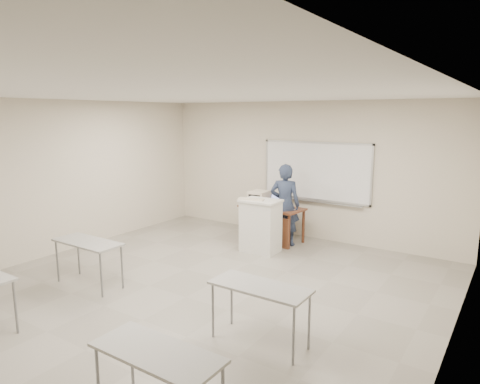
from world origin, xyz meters
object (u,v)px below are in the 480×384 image
Objects in this scene: whiteboard at (316,172)px; laptop at (271,202)px; crt_monitor at (259,199)px; presenter at (285,205)px; podium at (261,226)px; mouse at (293,209)px; keyboard at (251,199)px; instructor_desk at (269,217)px.

whiteboard reaches higher than laptop.
laptop is at bearing -147.31° from whiteboard.
presenter is at bearing -0.87° from crt_monitor.
crt_monitor is at bearing -95.80° from laptop.
mouse is (0.35, 0.73, 0.24)m from podium.
whiteboard is 1.05m from presenter.
keyboard is (0.30, -0.80, 0.16)m from crt_monitor.
whiteboard is at bearing -128.43° from presenter.
keyboard is at bearing -112.26° from whiteboard.
laptop reaches higher than instructor_desk.
podium reaches higher than mouse.
presenter is (0.18, 0.68, 0.33)m from podium.
mouse is at bearing -101.56° from whiteboard.
podium is 0.77m from presenter.
laptop is at bearing 174.39° from mouse.
instructor_desk is at bearing -17.67° from presenter.
instructor_desk is at bearing -162.17° from mouse.
keyboard is (-0.50, -0.85, 0.30)m from mouse.
crt_monitor is at bearing 96.75° from keyboard.
podium is at bearing -57.59° from crt_monitor.
podium is at bearing 59.00° from presenter.
instructor_desk is at bearing -46.93° from laptop.
crt_monitor is (-0.45, 0.68, 0.39)m from podium.
podium is (0.20, -0.69, -0.00)m from instructor_desk.
whiteboard is 1.76m from keyboard.
keyboard reaches higher than instructor_desk.
whiteboard reaches higher than keyboard.
laptop is at bearing 84.03° from keyboard.
keyboard is at bearing 51.39° from presenter.
presenter reaches higher than keyboard.
instructor_desk is 0.72m from podium.
crt_monitor reaches higher than laptop.
keyboard is at bearing -59.61° from laptop.
crt_monitor is 0.34m from laptop.
laptop is at bearing 60.49° from crt_monitor.
keyboard reaches higher than mouse.
podium is 10.91× the size of mouse.
keyboard reaches higher than podium.
mouse is (0.55, 0.05, 0.23)m from instructor_desk.
whiteboard is 1.41m from instructor_desk.
instructor_desk is 0.50m from presenter.
presenter reaches higher than instructor_desk.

